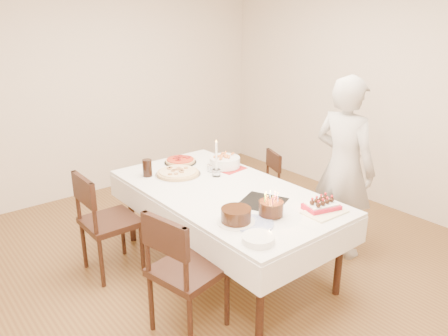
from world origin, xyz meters
TOP-DOWN VIEW (x-y plane):
  - floor at (0.00, 0.00)m, footprint 5.00×5.00m
  - wall_back at (0.00, 2.50)m, footprint 4.50×0.04m
  - wall_right at (2.25, 0.00)m, footprint 0.04×5.00m
  - dining_table at (-0.10, 0.04)m, footprint 1.91×2.42m
  - chair_right_savory at (0.80, 0.54)m, footprint 0.52×0.52m
  - chair_left_savory at (-0.93, 0.61)m, footprint 0.49×0.49m
  - chair_left_dessert at (-0.84, -0.47)m, footprint 0.59×0.59m
  - person at (0.93, -0.45)m, footprint 0.43×0.64m
  - pizza_white at (-0.21, 0.60)m, footprint 0.48×0.48m
  - pizza_pepperoni at (0.01, 0.89)m, footprint 0.44×0.44m
  - red_placemat at (0.29, 0.44)m, footprint 0.30×0.30m
  - pasta_bowl at (0.28, 0.49)m, footprint 0.37×0.37m
  - taper_candle at (0.06, 0.35)m, footprint 0.09×0.09m
  - shaker_pair at (0.08, 0.46)m, footprint 0.08×0.08m
  - cola_glass at (-0.45, 0.76)m, footprint 0.09×0.09m
  - layer_cake at (-0.43, -0.50)m, footprint 0.33×0.33m
  - cake_board at (-0.02, -0.37)m, footprint 0.45×0.45m
  - birthday_cake at (-0.15, -0.58)m, footprint 0.22×0.22m
  - strawberry_box at (0.24, -0.76)m, footprint 0.31×0.24m
  - box_lid at (0.21, -0.81)m, footprint 0.34×0.23m
  - plate_stack at (-0.50, -0.82)m, footprint 0.26×0.26m
  - china_plate at (-0.35, -0.61)m, footprint 0.33×0.33m

SIDE VIEW (x-z plane):
  - floor at x=0.00m, z-range 0.00..0.00m
  - dining_table at x=-0.10m, z-range 0.00..0.75m
  - chair_right_savory at x=0.80m, z-range 0.00..0.78m
  - chair_left_savory at x=-0.93m, z-range 0.00..0.96m
  - chair_left_dessert at x=-0.84m, z-range 0.00..0.98m
  - red_placemat at x=0.29m, z-range 0.75..0.75m
  - cake_board at x=-0.02m, z-range 0.74..0.76m
  - box_lid at x=0.21m, z-range 0.74..0.76m
  - china_plate at x=-0.35m, z-range 0.75..0.76m
  - pizza_white at x=-0.21m, z-range 0.75..0.79m
  - pizza_pepperoni at x=0.01m, z-range 0.75..0.79m
  - plate_stack at x=-0.50m, z-range 0.75..0.80m
  - strawberry_box at x=0.24m, z-range 0.75..0.82m
  - shaker_pair at x=0.08m, z-range 0.75..0.83m
  - pasta_bowl at x=0.28m, z-range 0.76..0.86m
  - layer_cake at x=-0.43m, z-range 0.75..0.86m
  - cola_glass at x=-0.45m, z-range 0.75..0.91m
  - birthday_cake at x=-0.15m, z-range 0.76..0.93m
  - person at x=0.93m, z-range 0.00..1.71m
  - taper_candle at x=0.06m, z-range 0.75..1.11m
  - wall_back at x=0.00m, z-range 0.00..2.70m
  - wall_right at x=2.25m, z-range 0.00..2.70m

